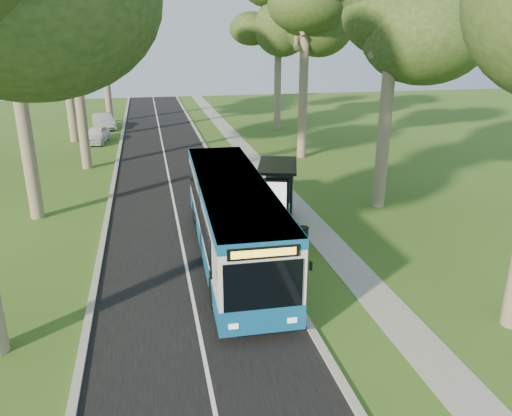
# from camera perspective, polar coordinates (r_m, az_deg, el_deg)

# --- Properties ---
(ground) EXTENTS (120.00, 120.00, 0.00)m
(ground) POSITION_cam_1_polar(r_m,az_deg,el_deg) (20.65, 1.94, -6.45)
(ground) COLOR #38571B
(ground) RESTS_ON ground
(road) EXTENTS (7.00, 100.00, 0.02)m
(road) POSITION_cam_1_polar(r_m,az_deg,el_deg) (29.43, -9.51, 1.28)
(road) COLOR black
(road) RESTS_ON ground
(kerb_east) EXTENTS (0.25, 100.00, 0.12)m
(kerb_east) POSITION_cam_1_polar(r_m,az_deg,el_deg) (29.76, -2.78, 1.84)
(kerb_east) COLOR #9E9B93
(kerb_east) RESTS_ON ground
(kerb_west) EXTENTS (0.25, 100.00, 0.12)m
(kerb_west) POSITION_cam_1_polar(r_m,az_deg,el_deg) (29.49, -16.31, 0.90)
(kerb_west) COLOR #9E9B93
(kerb_west) RESTS_ON ground
(centre_line) EXTENTS (0.12, 100.00, 0.00)m
(centre_line) POSITION_cam_1_polar(r_m,az_deg,el_deg) (29.43, -9.51, 1.31)
(centre_line) COLOR white
(centre_line) RESTS_ON road
(footpath) EXTENTS (1.50, 100.00, 0.02)m
(footpath) POSITION_cam_1_polar(r_m,az_deg,el_deg) (30.39, 2.81, 2.11)
(footpath) COLOR gray
(footpath) RESTS_ON ground
(bus) EXTENTS (3.01, 12.83, 3.38)m
(bus) POSITION_cam_1_polar(r_m,az_deg,el_deg) (20.56, -2.72, -1.27)
(bus) COLOR white
(bus) RESTS_ON ground
(bus_stop_sign) EXTENTS (0.09, 0.37, 2.63)m
(bus_stop_sign) POSITION_cam_1_polar(r_m,az_deg,el_deg) (18.15, 4.79, -4.61)
(bus_stop_sign) COLOR gray
(bus_stop_sign) RESTS_ON ground
(bus_shelter) EXTENTS (2.74, 3.80, 2.93)m
(bus_shelter) POSITION_cam_1_polar(r_m,az_deg,el_deg) (24.37, 3.10, 2.84)
(bus_shelter) COLOR black
(bus_shelter) RESTS_ON ground
(litter_bin) EXTENTS (0.53, 0.53, 0.93)m
(litter_bin) POSITION_cam_1_polar(r_m,az_deg,el_deg) (22.18, 5.36, -3.32)
(litter_bin) COLOR black
(litter_bin) RESTS_ON ground
(car_white) EXTENTS (2.23, 4.38, 1.43)m
(car_white) POSITION_cam_1_polar(r_m,az_deg,el_deg) (45.85, -17.74, 7.99)
(car_white) COLOR silver
(car_white) RESTS_ON ground
(car_silver) EXTENTS (2.69, 4.80, 1.50)m
(car_silver) POSITION_cam_1_polar(r_m,az_deg,el_deg) (52.70, -17.02, 9.46)
(car_silver) COLOR #A9ACB1
(car_silver) RESTS_ON ground
(tree_west_c) EXTENTS (5.20, 5.20, 14.85)m
(tree_west_c) POSITION_cam_1_polar(r_m,az_deg,el_deg) (36.34, -20.66, 21.34)
(tree_west_c) COLOR #7A6B56
(tree_west_c) RESTS_ON ground
(tree_west_e) EXTENTS (5.20, 5.20, 15.70)m
(tree_west_e) POSITION_cam_1_polar(r_m,az_deg,el_deg) (56.22, -17.46, 21.15)
(tree_west_e) COLOR #7A6B56
(tree_west_e) RESTS_ON ground
(tree_east_c) EXTENTS (5.20, 5.20, 14.92)m
(tree_east_c) POSITION_cam_1_polar(r_m,az_deg,el_deg) (37.86, 5.72, 22.34)
(tree_east_c) COLOR #7A6B56
(tree_east_c) RESTS_ON ground
(tree_east_d) EXTENTS (5.20, 5.20, 15.03)m
(tree_east_d) POSITION_cam_1_polar(r_m,az_deg,el_deg) (49.71, 2.61, 21.74)
(tree_east_d) COLOR #7A6B56
(tree_east_d) RESTS_ON ground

